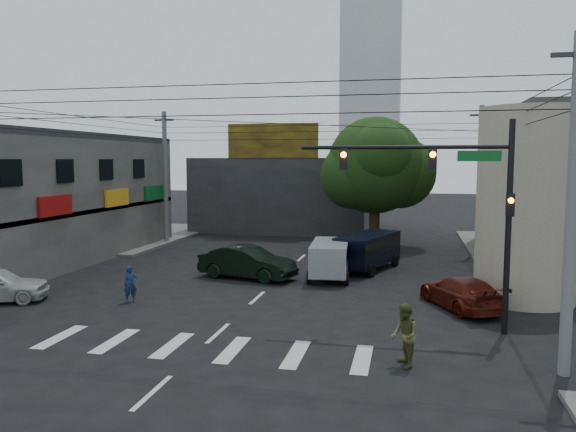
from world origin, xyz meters
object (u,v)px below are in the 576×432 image
(dark_sedan, at_px, (247,262))
(maroon_sedan, at_px, (461,293))
(street_tree, at_px, (375,166))
(utility_pole_near_right, at_px, (572,208))
(navy_van, at_px, (368,252))
(pedestrian_olive, at_px, (404,335))
(silver_minivan, at_px, (330,260))
(traffic_gantry, at_px, (457,191))
(traffic_officer, at_px, (130,284))
(utility_pole_far_right, at_px, (480,180))
(utility_pole_far_left, at_px, (165,178))

(dark_sedan, distance_m, maroon_sedan, 10.51)
(street_tree, relative_size, utility_pole_near_right, 0.95)
(street_tree, bearing_deg, navy_van, -88.91)
(navy_van, bearing_deg, dark_sedan, 140.90)
(utility_pole_near_right, relative_size, pedestrian_olive, 5.02)
(maroon_sedan, bearing_deg, silver_minivan, -62.75)
(traffic_gantry, height_order, utility_pole_near_right, utility_pole_near_right)
(traffic_gantry, distance_m, navy_van, 11.50)
(maroon_sedan, xyz_separation_m, traffic_officer, (-13.27, -1.86, 0.11))
(utility_pole_far_right, xyz_separation_m, silver_minivan, (-8.03, -9.37, -3.70))
(dark_sedan, height_order, traffic_officer, dark_sedan)
(silver_minivan, bearing_deg, utility_pole_far_left, 49.79)
(utility_pole_near_right, relative_size, navy_van, 1.79)
(traffic_gantry, height_order, maroon_sedan, traffic_gantry)
(traffic_gantry, relative_size, silver_minivan, 1.67)
(dark_sedan, relative_size, silver_minivan, 1.19)
(utility_pole_near_right, bearing_deg, silver_minivan, 125.82)
(maroon_sedan, bearing_deg, navy_van, -84.43)
(utility_pole_far_right, bearing_deg, dark_sedan, -139.48)
(maroon_sedan, xyz_separation_m, navy_van, (-4.19, 7.10, 0.32))
(utility_pole_near_right, xyz_separation_m, silver_minivan, (-8.03, 11.13, -3.70))
(street_tree, distance_m, pedestrian_olive, 22.39)
(traffic_gantry, xyz_separation_m, traffic_officer, (-12.76, 1.22, -4.08))
(traffic_gantry, height_order, utility_pole_far_right, utility_pole_far_right)
(maroon_sedan, bearing_deg, utility_pole_near_right, 83.26)
(utility_pole_far_right, distance_m, silver_minivan, 12.89)
(traffic_gantry, relative_size, utility_pole_far_left, 0.78)
(traffic_gantry, xyz_separation_m, utility_pole_far_right, (2.68, 17.00, -0.23))
(street_tree, distance_m, maroon_sedan, 16.27)
(utility_pole_far_right, relative_size, navy_van, 1.79)
(utility_pole_near_right, distance_m, maroon_sedan, 7.98)
(utility_pole_far_left, xyz_separation_m, pedestrian_olive, (16.70, -20.81, -3.68))
(utility_pole_far_right, bearing_deg, navy_van, -132.95)
(utility_pole_near_right, distance_m, silver_minivan, 14.21)
(utility_pole_near_right, distance_m, navy_van, 15.51)
(traffic_gantry, height_order, silver_minivan, traffic_gantry)
(traffic_officer, bearing_deg, street_tree, 25.64)
(utility_pole_far_right, bearing_deg, silver_minivan, -130.59)
(street_tree, relative_size, pedestrian_olive, 4.74)
(street_tree, xyz_separation_m, maroon_sedan, (4.33, -14.92, -4.83))
(street_tree, relative_size, traffic_officer, 5.76)
(utility_pole_near_right, relative_size, utility_pole_far_right, 1.00)
(utility_pole_far_right, xyz_separation_m, pedestrian_olive, (-4.30, -20.81, -3.68))
(utility_pole_far_right, height_order, maroon_sedan, utility_pole_far_right)
(utility_pole_far_right, height_order, pedestrian_olive, utility_pole_far_right)
(utility_pole_far_left, relative_size, maroon_sedan, 1.93)
(utility_pole_far_right, height_order, navy_van, utility_pole_far_right)
(navy_van, bearing_deg, pedestrian_olive, -152.08)
(utility_pole_far_left, relative_size, silver_minivan, 2.14)
(street_tree, xyz_separation_m, utility_pole_near_right, (6.50, -21.50, -0.87))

